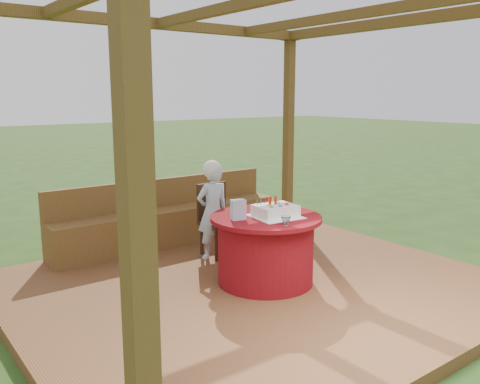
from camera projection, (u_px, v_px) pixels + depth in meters
name	position (u px, v px, depth m)	size (l,w,h in m)	color
ground	(255.00, 294.00, 5.07)	(60.00, 60.00, 0.00)	#244416
deck	(255.00, 288.00, 5.05)	(4.50, 4.00, 0.12)	brown
pergola	(257.00, 44.00, 4.61)	(4.50, 4.00, 2.72)	brown
bench	(169.00, 222.00, 6.34)	(3.00, 0.42, 0.80)	brown
table	(266.00, 249.00, 5.00)	(1.09, 1.09, 0.68)	maroon
chair	(216.00, 217.00, 5.87)	(0.38, 0.38, 0.83)	#341E10
elderly_woman	(213.00, 208.00, 5.70)	(0.41, 0.28, 1.12)	#90BAD5
birthday_cake	(275.00, 211.00, 4.89)	(0.48, 0.48, 0.19)	white
gift_bag	(238.00, 210.00, 4.78)	(0.13, 0.09, 0.19)	#D589BE
drinking_glass	(286.00, 221.00, 4.59)	(0.09, 0.09, 0.08)	white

